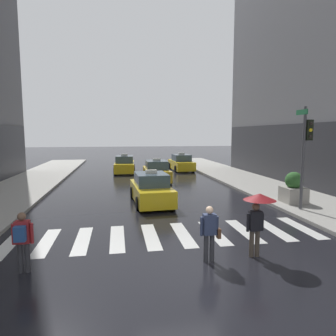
% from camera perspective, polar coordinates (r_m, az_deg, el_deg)
% --- Properties ---
extents(ground_plane, '(160.00, 160.00, 0.00)m').
position_cam_1_polar(ground_plane, '(8.47, 3.36, -19.37)').
color(ground_plane, black).
extents(crosswalk_markings, '(11.30, 2.80, 0.01)m').
position_cam_1_polar(crosswalk_markings, '(11.19, -0.20, -12.74)').
color(crosswalk_markings, silver).
rests_on(crosswalk_markings, ground).
extents(traffic_light_pole, '(0.44, 0.84, 4.80)m').
position_cam_1_polar(traffic_light_pole, '(15.22, 24.88, 4.29)').
color(traffic_light_pole, '#47474C').
rests_on(traffic_light_pole, curb_right).
extents(taxi_lead, '(2.11, 4.62, 1.80)m').
position_cam_1_polar(taxi_lead, '(16.02, -3.27, -4.15)').
color(taxi_lead, yellow).
rests_on(taxi_lead, ground).
extents(taxi_second, '(1.97, 4.56, 1.80)m').
position_cam_1_polar(taxi_second, '(23.39, -2.22, -0.75)').
color(taxi_second, gold).
rests_on(taxi_second, ground).
extents(taxi_third, '(2.10, 4.62, 1.80)m').
position_cam_1_polar(taxi_third, '(28.74, -8.32, 0.56)').
color(taxi_third, yellow).
rests_on(taxi_third, ground).
extents(taxi_fourth, '(2.06, 4.60, 1.80)m').
position_cam_1_polar(taxi_fourth, '(30.19, 2.54, 0.91)').
color(taxi_fourth, yellow).
rests_on(taxi_fourth, ground).
extents(pedestrian_with_umbrella, '(0.96, 0.96, 1.94)m').
position_cam_1_polar(pedestrian_with_umbrella, '(9.35, 16.87, -7.26)').
color(pedestrian_with_umbrella, '#473D33').
rests_on(pedestrian_with_umbrella, ground).
extents(pedestrian_with_backpack, '(0.55, 0.43, 1.65)m').
position_cam_1_polar(pedestrian_with_backpack, '(8.94, -26.13, -11.92)').
color(pedestrian_with_backpack, '#333338').
rests_on(pedestrian_with_backpack, ground).
extents(pedestrian_with_handbag, '(0.61, 0.24, 1.65)m').
position_cam_1_polar(pedestrian_with_handbag, '(8.83, 8.00, -11.78)').
color(pedestrian_with_handbag, '#333338').
rests_on(pedestrian_with_handbag, ground).
extents(planter_near_corner, '(1.10, 1.10, 1.60)m').
position_cam_1_polar(planter_near_corner, '(16.76, 22.94, -3.68)').
color(planter_near_corner, '#A8A399').
rests_on(planter_near_corner, curb_right).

